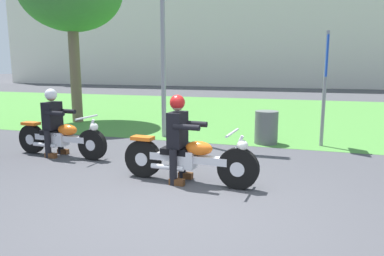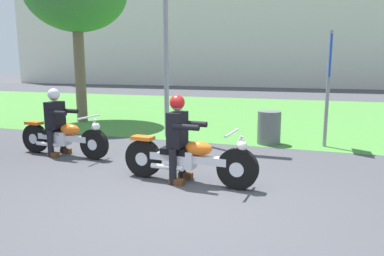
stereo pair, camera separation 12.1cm
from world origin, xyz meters
name	(u,v)px [view 1 (the left image)]	position (x,y,z in m)	size (l,w,h in m)	color
ground	(178,208)	(0.00, 0.00, 0.00)	(120.00, 120.00, 0.00)	#424247
grass_verge	(263,113)	(0.00, 9.92, 0.00)	(60.00, 12.00, 0.01)	#478438
motorcycle_lead	(189,159)	(-0.19, 1.03, 0.39)	(2.25, 0.66, 0.87)	black
rider_lead	(179,132)	(-0.36, 1.04, 0.81)	(0.56, 0.48, 1.40)	black
motorcycle_follow	(61,138)	(-3.19, 1.83, 0.38)	(2.15, 0.66, 0.86)	black
rider_follow	(53,117)	(-3.36, 1.84, 0.81)	(0.56, 0.48, 1.38)	black
trash_can	(266,127)	(0.67, 4.33, 0.39)	(0.54, 0.54, 0.78)	#595E5B
sign_banner	(326,71)	(1.93, 4.46, 1.72)	(0.08, 0.60, 2.60)	gray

